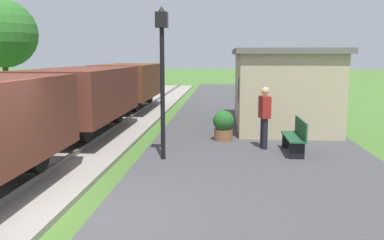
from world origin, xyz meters
name	(u,v)px	position (x,y,z in m)	size (l,w,h in m)	color
ground_plane	(81,228)	(0.00, 0.00, 0.00)	(160.00, 160.00, 0.00)	#47702D
platform_slab	(279,227)	(3.20, 0.00, 0.12)	(6.00, 60.00, 0.25)	#424244
freight_train	(83,98)	(-2.40, 6.94, 1.40)	(2.50, 19.40, 2.12)	brown
station_hut	(281,87)	(4.40, 8.83, 1.65)	(3.50, 5.80, 2.78)	tan
bench_near_hut	(296,136)	(4.21, 4.40, 0.72)	(0.42, 1.50, 0.91)	#1E4C2D
person_waiting	(264,115)	(3.43, 4.89, 1.18)	(0.32, 0.43, 1.71)	black
potted_planter	(223,125)	(2.31, 5.89, 0.72)	(0.64, 0.64, 0.92)	brown
lamp_post_near	(162,55)	(0.83, 3.54, 2.80)	(0.28, 0.28, 3.70)	black
tree_trackside_far	(3,34)	(-8.90, 13.73, 3.89)	(3.43, 3.43, 5.62)	#4C3823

